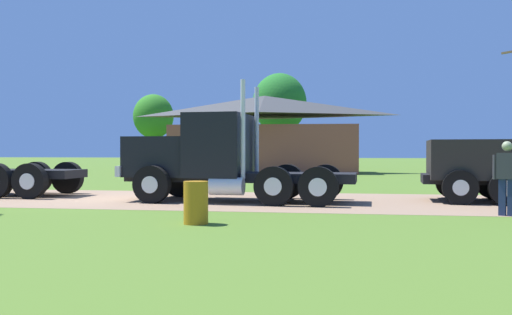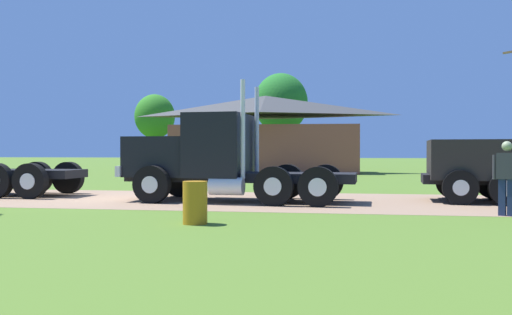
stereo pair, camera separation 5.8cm
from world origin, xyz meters
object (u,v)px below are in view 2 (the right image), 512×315
at_px(visitor_standing_near, 507,175).
at_px(steel_barrel, 195,203).
at_px(shed_building, 266,135).
at_px(truck_foreground_white, 212,159).

relative_size(visitor_standing_near, steel_barrel, 1.96).
relative_size(steel_barrel, shed_building, 0.07).
relative_size(truck_foreground_white, visitor_standing_near, 4.06).
bearing_deg(truck_foreground_white, shed_building, 93.69).
distance_m(truck_foreground_white, visitor_standing_near, 8.36).
height_order(visitor_standing_near, steel_barrel, visitor_standing_near).
height_order(visitor_standing_near, shed_building, shed_building).
xyz_separation_m(steel_barrel, shed_building, (-2.33, 26.76, 2.20)).
relative_size(visitor_standing_near, shed_building, 0.13).
bearing_deg(shed_building, truck_foreground_white, -86.31).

